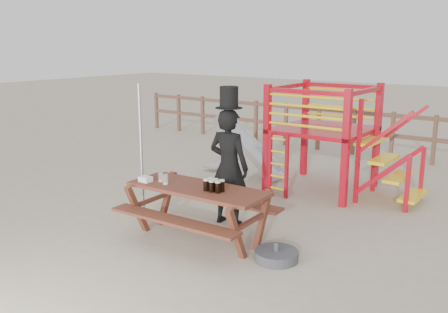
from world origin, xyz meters
The scene contains 10 objects.
ground centered at (0.00, 0.00, 0.00)m, with size 60.00×60.00×0.00m, color #B5A68D.
back_fence centered at (0.00, 7.00, 0.74)m, with size 15.09×0.09×1.20m.
playground_fort centered at (0.12, 3.58, 1.07)m, with size 4.71×1.84×2.10m.
picnic_table centered at (-0.14, 0.10, 0.51)m, with size 2.15×1.52×0.81m.
man_with_hat centered at (-0.16, 0.92, 0.99)m, with size 0.71×0.49×2.22m.
metal_pole centered at (-1.26, 0.09, 1.13)m, with size 0.05×0.05×2.26m, color #B2B2B7.
parasol_base centered at (1.17, 0.15, 0.07)m, with size 0.59×0.59×0.25m.
paper_bag centered at (-0.95, -0.14, 0.85)m, with size 0.18×0.14×0.08m, color white.
stout_pints centered at (0.18, 0.07, 0.90)m, with size 0.28×0.19×0.17m.
empty_glasses centered at (-0.69, -0.03, 0.88)m, with size 0.23×0.15×0.15m.
Camera 1 is at (4.26, -5.32, 2.87)m, focal length 40.00 mm.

